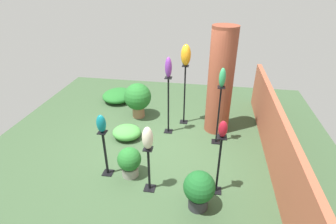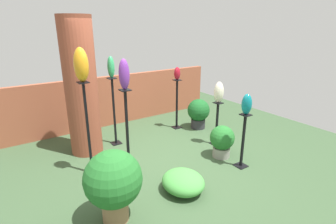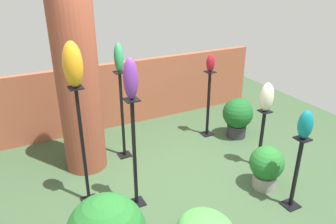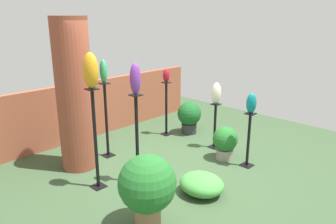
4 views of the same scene
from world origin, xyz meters
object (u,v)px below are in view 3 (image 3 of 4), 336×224
pedestal_violet (135,159)px  pedestal_teal (296,177)px  potted_plant_mid_left (266,166)px  art_vase_ruby (211,63)px  pedestal_jade (122,119)px  art_vase_jade (119,57)px  art_vase_teal (305,125)px  art_vase_amber (73,65)px  art_vase_violet (131,79)px  brick_pillar (78,86)px  pedestal_ruby (208,107)px  pedestal_amber (83,152)px  art_vase_ivory (267,97)px  pedestal_ivory (261,141)px  potted_plant_back_center (238,116)px

pedestal_violet → pedestal_teal: size_ratio=1.48×
potted_plant_mid_left → art_vase_ruby: bearing=84.5°
pedestal_jade → art_vase_jade: size_ratio=3.34×
art_vase_teal → art_vase_amber: (-2.27, 1.27, 0.68)m
art_vase_jade → art_vase_violet: bearing=-103.0°
brick_pillar → art_vase_ruby: 2.20m
brick_pillar → pedestal_ruby: size_ratio=2.16×
brick_pillar → pedestal_amber: (-0.20, -0.85, -0.55)m
brick_pillar → pedestal_jade: bearing=0.3°
pedestal_teal → art_vase_teal: (0.00, 0.00, 0.71)m
art_vase_teal → art_vase_ivory: bearing=73.4°
potted_plant_mid_left → pedestal_amber: bearing=160.1°
art_vase_teal → art_vase_ruby: bearing=86.5°
art_vase_violet → potted_plant_mid_left: bearing=-15.8°
pedestal_ruby → art_vase_ivory: 1.35m
pedestal_teal → art_vase_amber: 2.95m
pedestal_amber → art_vase_ruby: bearing=19.8°
brick_pillar → art_vase_amber: (-0.20, -0.85, 0.55)m
art_vase_violet → art_vase_jade: bearing=77.0°
pedestal_violet → pedestal_teal: 1.98m
pedestal_ivory → brick_pillar: bearing=152.9°
art_vase_ruby → art_vase_violet: bearing=-147.4°
pedestal_ivory → art_vase_ruby: size_ratio=3.12×
pedestal_ivory → art_vase_violet: art_vase_violet is taller
pedestal_violet → potted_plant_back_center: (2.29, 0.89, -0.27)m
pedestal_teal → art_vase_jade: size_ratio=2.31×
potted_plant_back_center → art_vase_jade: bearing=171.7°
pedestal_amber → pedestal_jade: pedestal_amber is taller
pedestal_teal → potted_plant_back_center: (0.56, 1.83, -0.04)m
pedestal_ruby → pedestal_jade: pedestal_jade is taller
pedestal_amber → potted_plant_back_center: size_ratio=2.19×
pedestal_jade → art_vase_ruby: 1.73m
pedestal_ivory → art_vase_amber: art_vase_amber is taller
art_vase_ivory → pedestal_violet: bearing=179.4°
pedestal_teal → art_vase_ivory: bearing=73.4°
pedestal_jade → art_vase_ivory: size_ratio=3.34×
pedestal_violet → art_vase_ruby: bearing=32.6°
art_vase_ivory → potted_plant_back_center: bearing=72.8°
potted_plant_mid_left → art_vase_teal: bearing=-86.2°
art_vase_amber → art_vase_jade: 1.19m
potted_plant_mid_left → brick_pillar: bearing=140.8°
art_vase_jade → potted_plant_back_center: size_ratio=0.59×
pedestal_ivory → pedestal_teal: bearing=-106.6°
pedestal_jade → potted_plant_back_center: 2.05m
pedestal_ivory → potted_plant_mid_left: 0.56m
art_vase_teal → potted_plant_mid_left: size_ratio=0.57×
brick_pillar → art_vase_amber: size_ratio=4.98×
pedestal_amber → art_vase_amber: (0.00, -0.00, 1.10)m
pedestal_ruby → art_vase_ruby: art_vase_ruby is taller
pedestal_ruby → art_vase_teal: (-0.13, -2.13, 0.61)m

